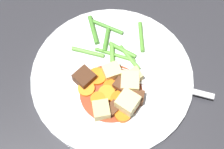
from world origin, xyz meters
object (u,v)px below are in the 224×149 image
Objects in this scene: fork at (161,83)px; meat_chunk_3 at (85,79)px; carrot_slice_0 at (118,100)px; carrot_slice_4 at (121,114)px; dinner_plate at (112,76)px; meat_chunk_1 at (122,87)px; potato_chunk_3 at (127,103)px; meat_chunk_0 at (137,97)px; carrot_slice_5 at (126,97)px; potato_chunk_1 at (130,83)px; potato_chunk_0 at (101,110)px; carrot_slice_2 at (86,89)px; potato_chunk_2 at (134,76)px; carrot_slice_6 at (110,87)px; carrot_slice_3 at (98,100)px; potato_chunk_4 at (114,70)px; meat_chunk_2 at (113,109)px; carrot_slice_1 at (107,94)px; carrot_slice_7 at (98,78)px.

meat_chunk_3 is at bearing -104.99° from fork.
carrot_slice_0 reaches higher than carrot_slice_4.
fork is (0.04, 0.08, 0.01)m from dinner_plate.
carrot_slice_4 is at bearing -16.31° from meat_chunk_1.
potato_chunk_3 is 1.52× the size of meat_chunk_0.
carrot_slice_5 is 0.02m from potato_chunk_3.
potato_chunk_0 is at bearing -57.94° from potato_chunk_1.
meat_chunk_3 reaches higher than fork.
carrot_slice_2 is at bearing -70.10° from dinner_plate.
carrot_slice_6 is at bearing -80.75° from potato_chunk_2.
potato_chunk_3 is at bearing -9.04° from carrot_slice_5.
potato_chunk_2 is 0.04m from meat_chunk_0.
carrot_slice_0 is 0.04m from potato_chunk_1.
potato_chunk_3 reaches higher than carrot_slice_3.
potato_chunk_4 is 0.03m from meat_chunk_1.
meat_chunk_2 is at bearing -140.06° from carrot_slice_4.
potato_chunk_3 is at bearing 1.47° from meat_chunk_1.
carrot_slice_3 is 1.20× the size of meat_chunk_2.
carrot_slice_5 is at bearing 11.17° from meat_chunk_1.
fork is (-0.01, 0.11, -0.00)m from carrot_slice_3.
meat_chunk_1 is (-0.02, -0.00, 0.01)m from carrot_slice_5.
meat_chunk_3 is 0.13m from fork.
dinner_plate is 0.07m from potato_chunk_3.
carrot_slice_4 is 1.36× the size of meat_chunk_2.
carrot_slice_0 is 0.91× the size of potato_chunk_1.
carrot_slice_2 is 0.08m from potato_chunk_3.
carrot_slice_2 is 0.06m from meat_chunk_2.
potato_chunk_4 reaches higher than dinner_plate.
carrot_slice_1 is at bearing -171.51° from meat_chunk_2.
meat_chunk_1 is 1.25× the size of meat_chunk_2.
fork is (-0.03, 0.11, -0.01)m from potato_chunk_0.
meat_chunk_2 reaches higher than carrot_slice_7.
meat_chunk_0 reaches higher than dinner_plate.
carrot_slice_1 is at bearing -135.32° from potato_chunk_3.
potato_chunk_4 is 1.41× the size of meat_chunk_2.
potato_chunk_3 is 0.03m from meat_chunk_2.
dinner_plate is at bearing -115.86° from potato_chunk_2.
fork is (-0.02, 0.05, -0.01)m from meat_chunk_0.
meat_chunk_3 is (-0.01, -0.09, -0.00)m from potato_chunk_2.
carrot_slice_6 is 0.93× the size of meat_chunk_1.
carrot_slice_5 is 1.08× the size of meat_chunk_1.
carrot_slice_0 is 1.16× the size of meat_chunk_1.
meat_chunk_1 reaches higher than meat_chunk_3.
carrot_slice_5 is at bearing -79.86° from fork.
carrot_slice_6 is at bearing -25.50° from potato_chunk_4.
meat_chunk_1 reaches higher than carrot_slice_2.
potato_chunk_2 reaches higher than dinner_plate.
potato_chunk_4 reaches higher than carrot_slice_0.
carrot_slice_1 is 1.37× the size of meat_chunk_2.
carrot_slice_7 is 0.07m from potato_chunk_3.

